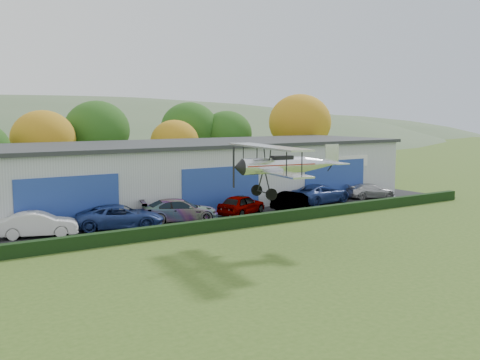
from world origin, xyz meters
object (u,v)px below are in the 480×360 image
hangar (186,172)px  car_5 (293,200)px  car_2 (120,217)px  biplane (283,164)px  car_6 (320,194)px  car_7 (371,191)px  car_3 (180,210)px  car_1 (39,224)px  car_4 (241,204)px

hangar → car_5: hangar is taller
car_2 → biplane: biplane is taller
car_5 → biplane: (-8.36, -9.43, 4.10)m
car_6 → car_7: car_6 is taller
car_3 → car_5: bearing=-74.2°
car_3 → car_5: (10.11, -0.36, -0.09)m
car_2 → biplane: bearing=-128.4°
car_6 → biplane: biplane is taller
car_1 → car_4: size_ratio=1.05×
car_5 → car_6: size_ratio=0.74×
car_5 → car_7: size_ratio=0.94×
hangar → car_1: size_ratio=8.47×
hangar → car_3: 9.14m
car_1 → car_4: 14.98m
car_3 → car_4: car_3 is taller
car_6 → car_5: bearing=96.1°
car_2 → car_4: size_ratio=1.26×
car_3 → car_6: 13.99m
hangar → biplane: (-2.83, -17.50, 2.21)m
car_2 → car_5: (14.59, -0.33, -0.09)m
hangar → car_3: (-4.58, -7.71, -1.80)m
car_1 → car_7: car_1 is taller
car_4 → car_5: car_4 is taller
hangar → car_1: bearing=-152.7°
car_2 → car_4: (9.70, -0.13, -0.02)m
hangar → car_1: (-14.33, -7.39, -1.82)m
car_4 → biplane: size_ratio=0.57×
hangar → car_7: hangar is taller
car_3 → car_4: size_ratio=1.22×
car_3 → car_6: car_6 is taller
car_1 → car_3: 9.76m
car_5 → car_4: bearing=69.9°
car_4 → car_5: (4.89, -0.20, -0.06)m
car_2 → car_7: (24.22, 0.34, -0.13)m
hangar → car_7: 16.97m
hangar → car_6: 11.86m
car_1 → car_2: bearing=-75.7°
car_7 → car_2: bearing=107.7°
car_1 → car_7: size_ratio=1.04×
car_2 → car_5: 14.60m
car_1 → car_7: 29.49m
car_6 → car_7: size_ratio=1.27×
car_6 → biplane: (-12.23, -10.49, 4.00)m
car_6 → biplane: bearing=121.4°
car_1 → car_6: car_6 is taller
car_4 → car_7: size_ratio=0.99×
car_7 → biplane: (-17.99, -10.11, 4.14)m
car_5 → car_7: car_5 is taller
car_2 → car_5: car_2 is taller
car_3 → biplane: 10.72m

